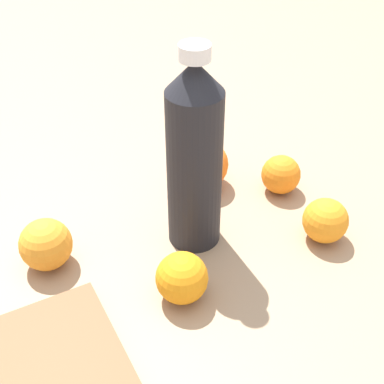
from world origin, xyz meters
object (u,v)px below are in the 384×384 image
at_px(orange_2, 182,278).
at_px(orange_3, 204,164).
at_px(orange_0, 281,174).
at_px(orange_4, 325,220).
at_px(orange_1, 46,244).
at_px(water_bottle, 192,157).

height_order(orange_2, orange_3, orange_3).
distance_m(orange_0, orange_4, 0.12).
xyz_separation_m(orange_1, orange_2, (-0.10, 0.16, -0.00)).
distance_m(water_bottle, orange_0, 0.20).
relative_size(orange_1, orange_3, 0.91).
bearing_deg(orange_2, water_bottle, -138.11).
bearing_deg(orange_4, orange_3, -79.02).
bearing_deg(orange_2, orange_4, 167.02).
bearing_deg(orange_4, water_bottle, -42.47).
bearing_deg(orange_0, water_bottle, -3.64).
xyz_separation_m(water_bottle, orange_1, (0.18, -0.09, -0.10)).
relative_size(orange_0, orange_3, 0.79).
bearing_deg(orange_2, orange_0, -166.23).
relative_size(orange_0, orange_4, 0.96).
bearing_deg(orange_2, orange_1, -59.45).
distance_m(water_bottle, orange_2, 0.15).
bearing_deg(orange_0, orange_1, -15.58).
xyz_separation_m(orange_0, orange_2, (0.26, 0.06, 0.00)).
xyz_separation_m(orange_0, orange_3, (0.08, -0.09, 0.01)).
height_order(orange_0, orange_4, orange_4).
height_order(water_bottle, orange_1, water_bottle).
bearing_deg(orange_3, orange_2, 40.71).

